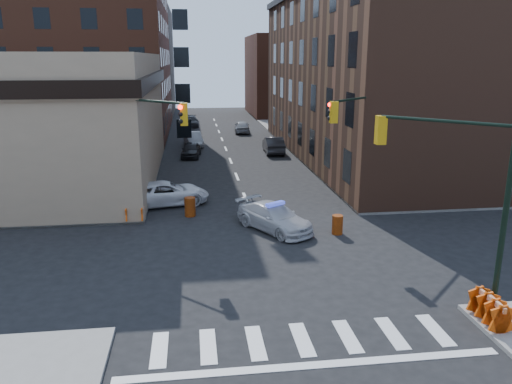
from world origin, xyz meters
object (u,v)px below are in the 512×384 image
object	(u,v)px
parked_car_enear	(273,145)
barricade_nw_a	(135,214)
pickup	(166,193)
parked_car_wnear	(191,150)
pedestrian_a	(115,190)
barrel_bank	(190,207)
parked_car_wfar	(193,139)
barricade_se_a	(486,306)
pedestrian_b	(91,193)
barrel_road	(337,225)
police_car	(274,217)

from	to	relation	value
parked_car_enear	barricade_nw_a	size ratio (longest dim) A/B	4.29
pickup	parked_car_wnear	size ratio (longest dim) A/B	1.34
pedestrian_a	barrel_bank	size ratio (longest dim) A/B	1.55
parked_car_wfar	parked_car_enear	size ratio (longest dim) A/B	0.91
barricade_se_a	parked_car_enear	bearing A→B (deg)	2.54
pedestrian_b	barricade_se_a	distance (m)	21.80
pickup	pedestrian_b	size ratio (longest dim) A/B	3.01
barricade_nw_a	pedestrian_b	bearing A→B (deg)	134.21
pedestrian_a	pedestrian_b	xyz separation A→B (m)	(-1.30, -0.60, 0.02)
parked_car_wnear	parked_car_wfar	bearing A→B (deg)	93.97
pedestrian_a	barrel_road	xyz separation A→B (m)	(11.93, -6.50, -0.50)
pickup	pedestrian_a	xyz separation A→B (m)	(-3.05, 0.04, 0.27)
police_car	barricade_nw_a	size ratio (longest dim) A/B	4.29
police_car	parked_car_wfar	distance (m)	26.62
police_car	pedestrian_b	size ratio (longest dim) A/B	2.73
parked_car_enear	barrel_road	world-z (taller)	parked_car_enear
parked_car_enear	barricade_se_a	world-z (taller)	parked_car_enear
parked_car_enear	pedestrian_b	size ratio (longest dim) A/B	2.74
parked_car_wnear	barricade_se_a	xyz separation A→B (m)	(9.80, -30.72, -0.05)
police_car	parked_car_enear	distance (m)	21.75
parked_car_enear	barrel_road	bearing A→B (deg)	90.88
pickup	pedestrian_a	bearing A→B (deg)	76.74
parked_car_wnear	pickup	bearing A→B (deg)	-89.36
parked_car_enear	pedestrian_b	bearing A→B (deg)	52.45
parked_car_enear	barricade_se_a	distance (m)	31.76
barrel_road	barricade_nw_a	xyz separation A→B (m)	(-10.43, 3.00, 0.07)
pedestrian_a	barrel_road	world-z (taller)	pedestrian_a
parked_car_wfar	barrel_bank	world-z (taller)	parked_car_wfar
police_car	pedestrian_a	size ratio (longest dim) A/B	2.79
barrel_road	barricade_nw_a	distance (m)	10.85
parked_car_wnear	pedestrian_a	size ratio (longest dim) A/B	2.30
barrel_bank	barricade_se_a	size ratio (longest dim) A/B	0.90
parked_car_wnear	pedestrian_b	xyz separation A→B (m)	(-5.90, -15.61, 0.35)
barricade_nw_a	parked_car_wnear	bearing A→B (deg)	80.62
parked_car_enear	barrel_bank	bearing A→B (deg)	68.92
parked_car_wfar	barricade_nw_a	distance (m)	24.55
parked_car_enear	parked_car_wfar	bearing A→B (deg)	-31.27
parked_car_wnear	parked_car_enear	distance (m)	7.76
police_car	parked_car_wfar	world-z (taller)	parked_car_wfar
parked_car_wfar	pickup	bearing A→B (deg)	-102.85
pedestrian_b	pickup	bearing A→B (deg)	20.50
police_car	barricade_se_a	distance (m)	11.63
pedestrian_a	barricade_nw_a	world-z (taller)	pedestrian_a
pedestrian_a	barricade_nw_a	distance (m)	3.83
barrel_road	pedestrian_a	bearing A→B (deg)	151.42
pickup	barrel_road	world-z (taller)	pickup
barrel_road	barricade_nw_a	bearing A→B (deg)	163.93
parked_car_wfar	barricade_se_a	bearing A→B (deg)	-83.23
pickup	pedestrian_a	distance (m)	3.06
parked_car_enear	police_car	bearing A→B (deg)	82.66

